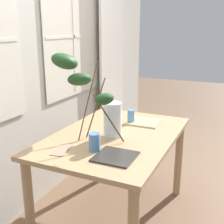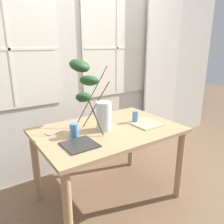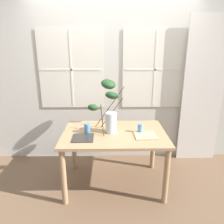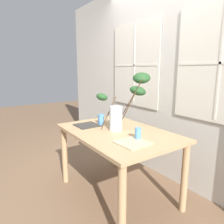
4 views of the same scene
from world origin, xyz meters
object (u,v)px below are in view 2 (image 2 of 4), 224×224
object	(u,v)px
vase_with_branches	(91,92)
drinking_glass_blue_left	(74,130)
plate_square_left	(80,145)
plate_square_right	(146,124)
dining_table	(108,140)
drinking_glass_blue_right	(135,117)

from	to	relation	value
vase_with_branches	drinking_glass_blue_left	size ratio (longest dim) A/B	5.31
plate_square_left	plate_square_right	xyz separation A→B (m)	(0.76, 0.07, 0.00)
vase_with_branches	plate_square_right	bearing A→B (deg)	-32.72
vase_with_branches	plate_square_left	size ratio (longest dim) A/B	2.58
dining_table	drinking_glass_blue_right	size ratio (longest dim) A/B	11.49
dining_table	drinking_glass_blue_right	xyz separation A→B (m)	(0.33, -0.00, 0.17)
dining_table	plate_square_right	size ratio (longest dim) A/B	4.92
dining_table	plate_square_left	xyz separation A→B (m)	(-0.38, -0.17, 0.12)
dining_table	plate_square_right	world-z (taller)	plate_square_right
drinking_glass_blue_right	plate_square_left	xyz separation A→B (m)	(-0.71, -0.17, -0.05)
vase_with_branches	plate_square_right	xyz separation A→B (m)	(0.45, -0.29, -0.32)
dining_table	drinking_glass_blue_left	world-z (taller)	drinking_glass_blue_left
drinking_glass_blue_right	plate_square_left	bearing A→B (deg)	-166.60
drinking_glass_blue_left	plate_square_right	bearing A→B (deg)	-8.20
plate_square_left	drinking_glass_blue_right	bearing A→B (deg)	13.40
drinking_glass_blue_right	plate_square_right	bearing A→B (deg)	-63.36
dining_table	plate_square_left	distance (m)	0.43
dining_table	vase_with_branches	size ratio (longest dim) A/B	2.01
plate_square_right	plate_square_left	bearing A→B (deg)	-175.11
plate_square_right	dining_table	bearing A→B (deg)	164.32
plate_square_left	dining_table	bearing A→B (deg)	24.31
dining_table	plate_square_right	xyz separation A→B (m)	(0.38, -0.11, 0.12)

